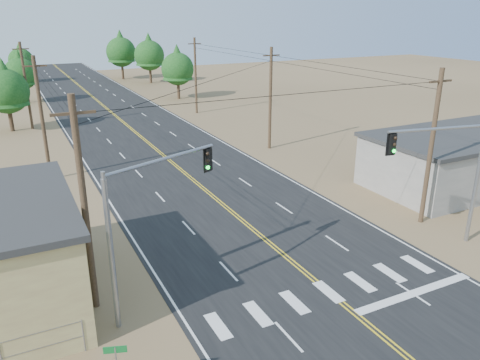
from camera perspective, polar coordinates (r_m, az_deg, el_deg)
road at (r=42.04m, az=-7.51°, el=1.48°), size 15.00×200.00×0.02m
building_right at (r=41.30m, az=25.51°, el=2.24°), size 15.00×8.00×4.00m
utility_pole_left_near at (r=21.50m, az=-18.44°, el=-3.01°), size 1.80×0.30×10.00m
utility_pole_left_mid at (r=40.69m, az=-22.98°, el=6.92°), size 1.80×0.30×10.00m
utility_pole_left_far at (r=60.41m, az=-24.62°, el=10.43°), size 1.80×0.30×10.00m
utility_pole_right_near at (r=31.66m, az=22.27°, el=3.72°), size 1.80×0.30×10.00m
utility_pole_right_mid at (r=46.86m, az=3.72°, el=9.94°), size 1.80×0.30×10.00m
utility_pole_right_far at (r=64.73m, az=-5.44°, el=12.60°), size 1.80×0.30×10.00m
signal_mast_left at (r=20.73m, az=-11.69°, el=-3.89°), size 5.76×2.47×7.21m
signal_mast_right at (r=28.87m, az=24.53°, el=1.68°), size 6.18×1.50×7.36m
tree_left_near at (r=60.20m, az=-26.69°, el=10.11°), size 5.03×5.03×8.39m
tree_left_mid at (r=79.23m, az=-25.22°, el=11.97°), size 4.76×4.76×7.94m
tree_left_far at (r=103.60m, az=-25.17°, el=13.33°), size 4.64×4.64×7.74m
tree_right_near at (r=76.42m, az=-7.64°, el=13.67°), size 5.10×5.10×8.51m
tree_right_mid at (r=95.15m, az=-11.02°, el=15.04°), size 5.73×5.73×9.56m
tree_right_far at (r=102.04m, az=-14.33°, el=15.22°), size 5.95×5.95×9.91m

